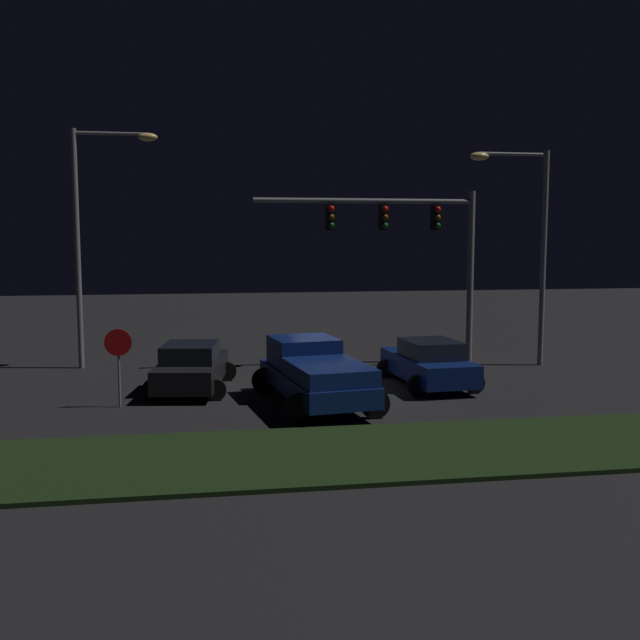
{
  "coord_description": "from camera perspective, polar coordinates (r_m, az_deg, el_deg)",
  "views": [
    {
      "loc": [
        -4.25,
        -23.14,
        4.79
      ],
      "look_at": [
        -0.39,
        0.13,
        2.12
      ],
      "focal_mm": 41.34,
      "sensor_mm": 36.0,
      "label": 1
    }
  ],
  "objects": [
    {
      "name": "grass_median",
      "position": [
        16.73,
        5.78,
        -10.04
      ],
      "size": [
        22.37,
        4.34,
        0.1
      ],
      "primitive_type": "cube",
      "color": "black",
      "rests_on": "ground_plane"
    },
    {
      "name": "stop_sign",
      "position": [
        21.42,
        -15.34,
        -2.45
      ],
      "size": [
        0.76,
        0.08,
        2.23
      ],
      "color": "slate",
      "rests_on": "ground_plane"
    },
    {
      "name": "street_lamp_right",
      "position": [
        28.26,
        15.79,
        6.73
      ],
      "size": [
        3.04,
        0.44,
        7.92
      ],
      "color": "slate",
      "rests_on": "ground_plane"
    },
    {
      "name": "car_sedan",
      "position": [
        24.04,
        8.41,
        -3.32
      ],
      "size": [
        2.68,
        4.51,
        1.51
      ],
      "rotation": [
        0.0,
        0.0,
        1.64
      ],
      "color": "navy",
      "rests_on": "ground_plane"
    },
    {
      "name": "traffic_signal_gantry",
      "position": [
        27.66,
        6.89,
        6.63
      ],
      "size": [
        8.32,
        0.56,
        6.5
      ],
      "color": "slate",
      "rests_on": "ground_plane"
    },
    {
      "name": "pickup_truck",
      "position": [
        21.15,
        -0.48,
        -3.87
      ],
      "size": [
        3.4,
        5.63,
        1.8
      ],
      "rotation": [
        0.0,
        0.0,
        1.71
      ],
      "color": "navy",
      "rests_on": "ground_plane"
    },
    {
      "name": "car_sedan_far",
      "position": [
        23.38,
        -9.92,
        -3.62
      ],
      "size": [
        2.91,
        4.62,
        1.51
      ],
      "rotation": [
        0.0,
        0.0,
        1.42
      ],
      "color": "black",
      "rests_on": "ground_plane"
    },
    {
      "name": "ground_plane",
      "position": [
        24.01,
        0.96,
        -5.06
      ],
      "size": [
        80.0,
        80.0,
        0.0
      ],
      "primitive_type": "plane",
      "color": "black"
    },
    {
      "name": "street_lamp_left",
      "position": [
        28.0,
        -17.11,
        7.47
      ],
      "size": [
        3.03,
        0.44,
        8.62
      ],
      "color": "slate",
      "rests_on": "ground_plane"
    }
  ]
}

